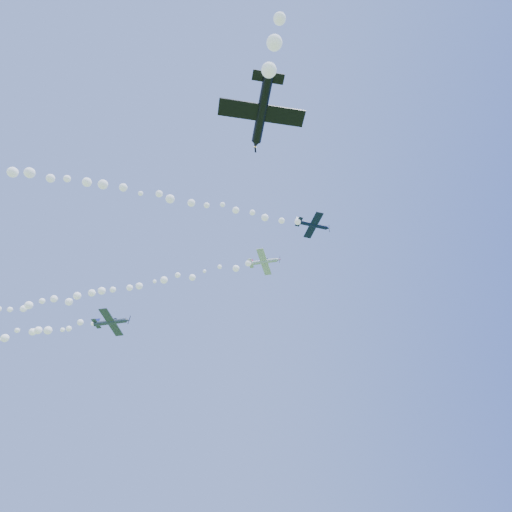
{
  "coord_description": "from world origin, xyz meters",
  "views": [
    {
      "loc": [
        0.06,
        -58.57,
        2.0
      ],
      "look_at": [
        4.25,
        -8.13,
        47.58
      ],
      "focal_mm": 30.0,
      "sensor_mm": 36.0,
      "label": 1
    }
  ],
  "objects": [
    {
      "name": "plane_white",
      "position": [
        6.23,
        -1.56,
        52.26
      ],
      "size": [
        5.99,
        6.35,
        2.15
      ],
      "rotation": [
        -0.14,
        0.05,
        -0.35
      ],
      "color": "silver"
    },
    {
      "name": "smoke_trail_navy",
      "position": [
        -29.73,
        -17.4,
        53.48
      ],
      "size": [
        83.31,
        16.18,
        2.45
      ],
      "primitive_type": null,
      "color": "white"
    },
    {
      "name": "plane_navy",
      "position": [
        13.7,
        -9.92,
        53.67
      ],
      "size": [
        6.08,
        6.45,
        2.05
      ],
      "rotation": [
        0.05,
        0.04,
        0.17
      ],
      "color": "#0C1636"
    },
    {
      "name": "smoke_trail_white",
      "position": [
        -31.45,
        12.3,
        51.97
      ],
      "size": [
        72.11,
        27.93,
        2.65
      ],
      "primitive_type": null,
      "color": "white"
    },
    {
      "name": "plane_black",
      "position": [
        2.41,
        -37.14,
        40.37
      ],
      "size": [
        8.6,
        8.11,
        3.18
      ],
      "rotation": [
        -0.03,
        0.09,
        1.66
      ],
      "color": "black"
    },
    {
      "name": "plane_grey",
      "position": [
        -19.01,
        3.53,
        41.48
      ],
      "size": [
        6.67,
        7.05,
        2.01
      ],
      "rotation": [
        -0.12,
        -0.0,
        -0.28
      ],
      "color": "#384252"
    }
  ]
}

